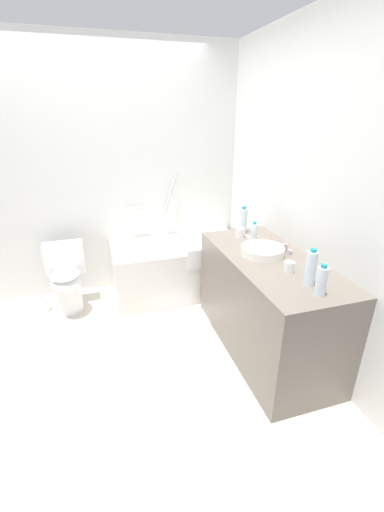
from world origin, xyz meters
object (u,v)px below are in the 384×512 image
at_px(water_bottle_0, 254,233).
at_px(bath_mat, 193,316).
at_px(sink_basin, 263,251).
at_px(sink_faucet, 285,248).
at_px(drinking_glass_0, 240,232).
at_px(soap_dish, 252,237).
at_px(drinking_glass_1, 289,267).
at_px(water_bottle_2, 321,281).
at_px(toilet_paper_roll, 43,305).
at_px(water_bottle_1, 311,268).
at_px(toilet, 67,278).
at_px(water_bottle_3, 243,220).
at_px(bathtub, 179,266).

xyz_separation_m(water_bottle_0, bath_mat, (-0.47, 0.25, -0.92)).
distance_m(sink_basin, sink_faucet, 0.20).
bearing_deg(sink_faucet, drinking_glass_0, 114.93).
relative_size(water_bottle_0, soap_dish, 2.07).
bearing_deg(drinking_glass_0, drinking_glass_1, -87.97).
relative_size(water_bottle_2, toilet_paper_roll, 1.63).
distance_m(water_bottle_2, drinking_glass_1, 0.34).
height_order(sink_faucet, water_bottle_0, water_bottle_0).
height_order(water_bottle_1, toilet_paper_roll, water_bottle_1).
distance_m(toilet, soap_dish, 1.88).
distance_m(water_bottle_3, soap_dish, 0.21).
relative_size(bathtub, water_bottle_3, 5.71).
xyz_separation_m(toilet, water_bottle_2, (1.62, -1.72, 0.59)).
bearing_deg(water_bottle_3, water_bottle_0, -95.20).
xyz_separation_m(water_bottle_1, bath_mat, (-0.46, 1.06, -0.95)).
xyz_separation_m(sink_basin, drinking_glass_0, (-0.00, 0.43, 0.01)).
distance_m(water_bottle_1, water_bottle_2, 0.14).
height_order(sink_basin, water_bottle_0, water_bottle_0).
distance_m(water_bottle_3, bath_mat, 1.07).
distance_m(bathtub, sink_faucet, 1.35).
bearing_deg(sink_faucet, toilet_paper_roll, 152.45).
bearing_deg(soap_dish, water_bottle_0, -111.20).
relative_size(water_bottle_3, drinking_glass_1, 3.15).
height_order(drinking_glass_1, toilet_paper_roll, drinking_glass_1).
height_order(sink_faucet, drinking_glass_1, drinking_glass_1).
height_order(water_bottle_2, toilet_paper_roll, water_bottle_2).
height_order(sink_basin, drinking_glass_1, drinking_glass_1).
relative_size(sink_basin, water_bottle_1, 1.34).
xyz_separation_m(drinking_glass_0, toilet_paper_roll, (-1.85, 0.64, -0.82)).
relative_size(toilet, sink_basin, 2.04).
xyz_separation_m(toilet, drinking_glass_0, (1.59, -0.62, 0.53)).
relative_size(bathtub, soap_dish, 15.70).
xyz_separation_m(water_bottle_0, drinking_glass_1, (-0.03, -0.60, -0.05)).
bearing_deg(water_bottle_2, bath_mat, 110.36).
relative_size(bathtub, toilet, 2.04).
height_order(bathtub, water_bottle_2, bathtub).
xyz_separation_m(bathtub, toilet, (-1.17, -0.02, 0.04)).
bearing_deg(soap_dish, water_bottle_2, -93.31).
height_order(sink_faucet, soap_dish, sink_faucet).
bearing_deg(water_bottle_1, water_bottle_0, 89.33).
bearing_deg(sink_basin, water_bottle_0, 78.25).
bearing_deg(water_bottle_1, water_bottle_2, -96.70).
relative_size(sink_basin, water_bottle_0, 1.82).
height_order(bathtub, toilet_paper_roll, bathtub).
distance_m(water_bottle_0, bath_mat, 1.06).
bearing_deg(water_bottle_0, toilet_paper_roll, 157.19).
relative_size(bathtub, water_bottle_1, 5.56).
height_order(toilet, water_bottle_0, water_bottle_0).
xyz_separation_m(bathtub, water_bottle_2, (0.44, -1.74, 0.63)).
bearing_deg(sink_basin, bath_mat, 128.38).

